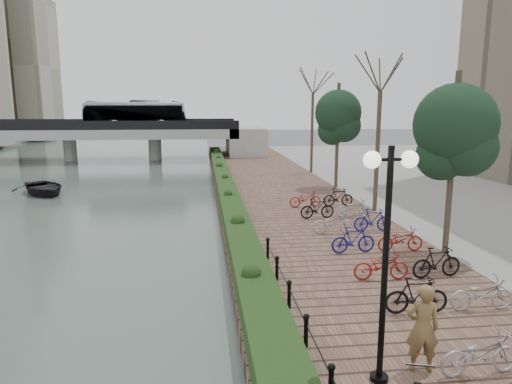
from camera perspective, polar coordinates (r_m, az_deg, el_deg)
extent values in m
cube|color=brown|center=(24.79, 4.64, -2.31)|extent=(8.00, 75.00, 0.50)
cube|color=#1A3413|center=(26.69, -3.58, -0.16)|extent=(1.10, 56.00, 0.60)
cylinder|color=black|center=(10.65, 6.27, -17.02)|extent=(0.10, 0.10, 0.70)
cylinder|color=black|center=(12.42, 4.17, -12.81)|extent=(0.10, 0.10, 0.70)
cylinder|color=black|center=(14.25, 2.64, -9.65)|extent=(0.10, 0.10, 0.70)
cylinder|color=black|center=(16.12, 1.48, -7.21)|extent=(0.10, 0.10, 0.70)
cylinder|color=black|center=(8.98, 15.82, -9.19)|extent=(0.12, 0.12, 4.60)
cylinder|color=black|center=(8.52, 16.51, 3.92)|extent=(0.70, 0.06, 0.06)
sphere|color=white|center=(8.39, 14.31, 3.93)|extent=(0.32, 0.32, 0.32)
sphere|color=white|center=(8.67, 18.64, 3.90)|extent=(0.32, 0.32, 0.32)
imported|color=brown|center=(10.09, 20.09, -15.66)|extent=(0.73, 0.54, 1.84)
imported|color=#A7A8AC|center=(10.63, 26.09, -17.58)|extent=(0.60, 1.72, 0.90)
imported|color=black|center=(12.64, 19.65, -12.27)|extent=(0.47, 1.66, 1.00)
imported|color=maroon|center=(14.86, 15.19, -8.74)|extent=(0.60, 1.71, 0.90)
imported|color=navy|center=(17.16, 11.98, -5.80)|extent=(0.47, 1.66, 1.00)
imported|color=#A7A8AC|center=(19.57, 9.56, -3.83)|extent=(0.60, 1.71, 0.90)
imported|color=black|center=(21.99, 7.68, -2.04)|extent=(0.47, 1.66, 1.00)
imported|color=maroon|center=(24.47, 6.18, -0.83)|extent=(0.60, 1.72, 0.90)
imported|color=#A7A8AC|center=(13.52, 26.63, -11.50)|extent=(0.60, 1.71, 0.90)
imported|color=black|center=(15.59, 21.41, -8.00)|extent=(0.47, 1.66, 1.00)
imported|color=maroon|center=(17.83, 17.49, -5.61)|extent=(0.60, 1.71, 0.90)
imported|color=navy|center=(20.13, 14.50, -3.48)|extent=(0.47, 1.66, 1.00)
imported|color=#A7A8AC|center=(22.51, 12.13, -2.02)|extent=(0.60, 1.71, 0.90)
imported|color=black|center=(24.92, 10.22, -0.62)|extent=(0.47, 1.66, 1.00)
cube|color=#9D9D98|center=(53.19, -22.34, 6.83)|extent=(36.00, 8.00, 1.00)
cube|color=black|center=(49.40, -23.62, 7.61)|extent=(36.00, 0.15, 0.90)
cube|color=black|center=(56.91, -21.37, 8.05)|extent=(36.00, 0.15, 0.90)
cylinder|color=#9D9D98|center=(53.31, -22.21, 4.95)|extent=(1.40, 1.40, 2.50)
cylinder|color=#9D9D98|center=(51.65, -12.51, 5.33)|extent=(1.40, 1.40, 2.50)
imported|color=silver|center=(51.68, -14.80, 9.40)|extent=(2.52, 10.77, 3.00)
imported|color=black|center=(33.57, -25.06, 0.55)|extent=(5.25, 5.63, 0.95)
cube|color=#B2A994|center=(92.25, -27.96, 13.59)|extent=(12.00, 12.00, 24.00)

